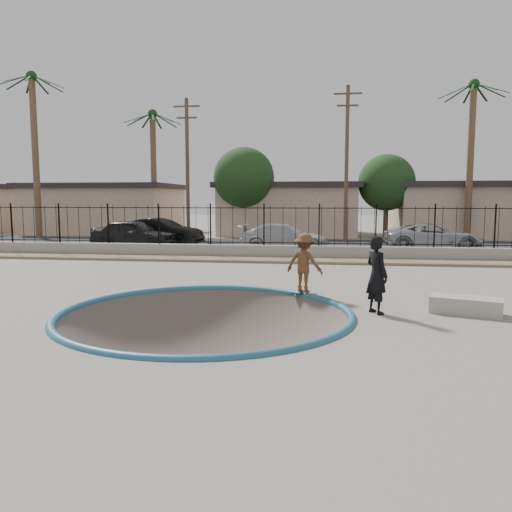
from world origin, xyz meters
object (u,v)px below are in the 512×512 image
Objects in this scene: car_a at (135,234)px; car_d at (434,237)px; concrete_ledge at (466,305)px; car_c at (284,237)px; videographer at (377,275)px; car_b at (161,232)px; skateboard at (304,294)px; skater at (304,266)px.

car_a reaches higher than car_d.
concrete_ledge is 0.34× the size of car_c.
videographer is 18.62m from car_b.
skateboard is at bearing 152.79° from car_d.
car_b is (-8.71, 13.40, -0.01)m from skater.
skater is 15.23m from car_a.
skateboard is at bearing 156.27° from concrete_ledge.
car_d is (4.45, 15.37, -0.19)m from videographer.
videographer reaches higher than concrete_ledge.
car_b is 14.95m from car_d.
car_b is at bearing 1.76° from videographer.
car_c is at bearing -19.24° from videographer.
videographer is 0.39× the size of car_c.
concrete_ledge is at bearing -129.54° from car_a.
skateboard is 0.15× the size of car_b.
car_d is (6.24, 13.40, 0.68)m from skateboard.
skateboard is at bearing 9.63° from videographer.
car_c is at bearing 102.58° from skateboard.
skateboard is 0.16× the size of car_a.
car_d reaches higher than concrete_ledge.
car_d is at bearing 70.29° from skateboard.
skateboard is 14.80m from car_d.
videographer is 17.89m from car_a.
car_b is (-8.71, 13.40, 0.77)m from skateboard.
videographer reaches higher than car_c.
skateboard is at bearing -135.36° from car_a.
skater is 12.27m from car_c.
car_a is 15.95m from car_d.
car_c reaches higher than skateboard.
car_b is at bearing 81.38° from car_c.
car_a reaches higher than skateboard.
car_d is at bearing -48.73° from videographer.
skater reaches higher than car_d.
car_d is (14.95, 0.00, -0.09)m from car_b.
skater is at bearing -141.60° from car_b.
concrete_ledge is 0.34× the size of car_a.
car_a is 0.98× the size of car_c.
car_a is at bearing 135.04° from concrete_ledge.
videographer reaches higher than car_b.
car_b is 7.25m from car_c.
car_a is (-9.63, 11.80, -0.00)m from skater.
skater is 0.35× the size of car_c.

